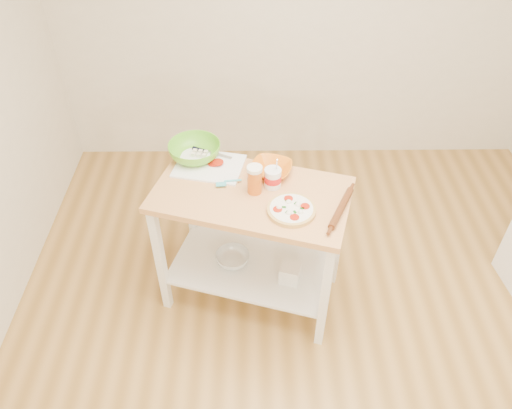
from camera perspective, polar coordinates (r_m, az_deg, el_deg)
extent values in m
cube|color=#B28342|center=(3.19, 7.69, -18.19)|extent=(4.00, 4.50, 0.02)
cube|color=beige|center=(4.10, 5.76, 21.80)|extent=(4.00, 0.02, 2.70)
cube|color=tan|center=(2.85, -0.52, 1.12)|extent=(1.24, 0.90, 0.04)
cube|color=white|center=(3.29, -0.46, -7.24)|extent=(1.14, 0.82, 0.02)
cube|color=white|center=(3.14, -10.85, -6.43)|extent=(0.06, 0.06, 0.86)
cube|color=white|center=(3.47, -7.39, -0.36)|extent=(0.06, 0.06, 0.86)
cube|color=white|center=(2.93, 7.84, -10.59)|extent=(0.06, 0.06, 0.86)
cube|color=white|center=(3.28, 9.43, -3.66)|extent=(0.06, 0.06, 0.86)
cylinder|color=#DEB45F|center=(2.71, 4.05, -0.69)|extent=(0.27, 0.27, 0.02)
cylinder|color=#DEB45F|center=(2.71, 4.07, -0.50)|extent=(0.27, 0.27, 0.01)
cylinder|color=white|center=(2.70, 4.07, -0.49)|extent=(0.24, 0.24, 0.01)
cylinder|color=#AA1B0A|center=(2.72, 5.65, -0.20)|extent=(0.05, 0.05, 0.01)
cylinder|color=#AA1B0A|center=(2.76, 3.73, 0.67)|extent=(0.05, 0.05, 0.01)
cylinder|color=#AA1B0A|center=(2.69, 2.49, -0.55)|extent=(0.05, 0.05, 0.01)
cylinder|color=#AA1B0A|center=(2.65, 4.43, -1.47)|extent=(0.05, 0.05, 0.01)
sphere|color=white|center=(2.72, 4.82, -0.02)|extent=(0.03, 0.03, 0.03)
sphere|color=white|center=(2.73, 3.75, 0.25)|extent=(0.03, 0.03, 0.03)
sphere|color=white|center=(2.70, 2.66, -0.35)|extent=(0.03, 0.03, 0.03)
sphere|color=white|center=(2.67, 3.80, -0.99)|extent=(0.03, 0.03, 0.03)
sphere|color=white|center=(2.68, 5.11, -0.89)|extent=(0.03, 0.03, 0.03)
plane|color=#11530E|center=(2.70, 5.30, -0.41)|extent=(0.03, 0.03, 0.00)
plane|color=#11530E|center=(2.73, 4.57, 0.17)|extent=(0.03, 0.03, 0.00)
plane|color=#11530E|center=(2.73, 3.54, 0.39)|extent=(0.03, 0.03, 0.00)
plane|color=#11530E|center=(2.70, 3.22, -0.27)|extent=(0.03, 0.03, 0.00)
plane|color=#11530E|center=(2.67, 3.57, -0.84)|extent=(0.03, 0.03, 0.00)
plane|color=#11530E|center=(2.67, 4.46, -0.84)|extent=(0.03, 0.03, 0.00)
cube|color=white|center=(3.03, -5.37, 4.41)|extent=(0.46, 0.38, 0.01)
cube|color=#F4EACC|center=(3.10, -7.17, 5.70)|extent=(0.03, 0.03, 0.02)
cube|color=#F4EACC|center=(3.09, -6.55, 5.63)|extent=(0.03, 0.03, 0.02)
cube|color=#F4EACC|center=(3.08, -5.93, 5.55)|extent=(0.03, 0.03, 0.02)
cube|color=#F4EACC|center=(3.13, -6.98, 6.07)|extent=(0.03, 0.03, 0.02)
cube|color=#F4EACC|center=(3.12, -6.36, 6.00)|extent=(0.03, 0.03, 0.02)
cube|color=#F4EACC|center=(3.11, -5.75, 5.93)|extent=(0.03, 0.03, 0.02)
cylinder|color=#AA1B0A|center=(3.03, -4.92, 4.73)|extent=(0.07, 0.07, 0.01)
cylinder|color=#AA1B0A|center=(3.03, -4.65, 4.79)|extent=(0.07, 0.07, 0.01)
cylinder|color=#AA1B0A|center=(3.02, -4.38, 4.85)|extent=(0.07, 0.07, 0.01)
cube|color=#3EAFB8|center=(2.87, -4.01, 2.32)|extent=(0.06, 0.04, 0.01)
cylinder|color=#3EAFB8|center=(2.89, -2.65, 2.76)|extent=(0.10, 0.02, 0.01)
cube|color=silver|center=(3.10, -4.27, 5.69)|extent=(0.17, 0.10, 0.00)
cube|color=black|center=(3.15, -6.46, 6.24)|extent=(0.10, 0.06, 0.01)
imported|color=orange|center=(2.95, 1.75, 4.05)|extent=(0.30, 0.30, 0.06)
imported|color=#60B626|center=(3.09, -7.02, 6.09)|extent=(0.35, 0.35, 0.10)
cylinder|color=#C45813|center=(2.79, -0.16, 2.69)|extent=(0.08, 0.08, 0.15)
cylinder|color=white|center=(2.74, -0.16, 4.11)|extent=(0.09, 0.09, 0.02)
cylinder|color=white|center=(2.84, 1.93, 3.05)|extent=(0.10, 0.10, 0.12)
cylinder|color=red|center=(2.84, 1.93, 3.05)|extent=(0.10, 0.10, 0.04)
cylinder|color=silver|center=(2.79, 2.38, 4.52)|extent=(0.01, 0.06, 0.12)
cylinder|color=#613116|center=(2.74, 9.70, -0.41)|extent=(0.18, 0.32, 0.04)
imported|color=silver|center=(3.29, -2.69, -6.16)|extent=(0.29, 0.29, 0.07)
cube|color=white|center=(3.18, 3.92, -7.80)|extent=(0.15, 0.15, 0.12)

